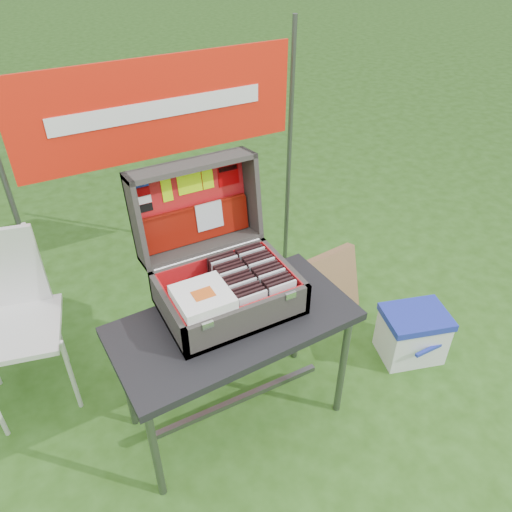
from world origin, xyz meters
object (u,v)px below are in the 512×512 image
cardboard_box (329,285)px  cooler (412,334)px  suitcase (221,249)px  chair (15,332)px  table (236,372)px

cardboard_box → cooler: bearing=-74.6°
cooler → cardboard_box: (-0.21, 0.54, 0.06)m
suitcase → chair: suitcase is taller
table → cardboard_box: bearing=24.1°
table → cooler: (1.10, -0.09, -0.18)m
chair → cardboard_box: 1.82m
suitcase → chair: size_ratio=0.63×
table → cardboard_box: table is taller
cooler → chair: size_ratio=0.38×
table → suitcase: size_ratio=1.81×
chair → cardboard_box: bearing=6.5°
chair → cardboard_box: (1.79, -0.19, -0.26)m
cardboard_box → table: bearing=-159.2°
cardboard_box → suitcase: bearing=-167.1°
cooler → cardboard_box: size_ratio=0.83×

